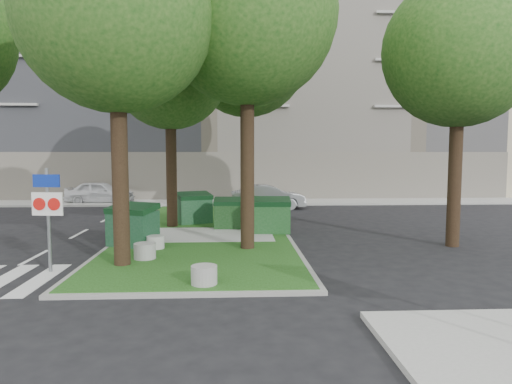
{
  "coord_description": "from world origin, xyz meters",
  "views": [
    {
      "loc": [
        1.56,
        -9.96,
        3.19
      ],
      "look_at": [
        2.23,
        3.64,
        2.0
      ],
      "focal_mm": 32.0,
      "sensor_mm": 36.0,
      "label": 1
    }
  ],
  "objects": [
    {
      "name": "ground",
      "position": [
        0.0,
        0.0,
        0.0
      ],
      "size": [
        120.0,
        120.0,
        0.0
      ],
      "primitive_type": "plane",
      "color": "black",
      "rests_on": "ground"
    },
    {
      "name": "median_island",
      "position": [
        0.5,
        8.0,
        0.06
      ],
      "size": [
        6.0,
        16.0,
        0.12
      ],
      "primitive_type": "cube",
      "color": "#1E4513",
      "rests_on": "ground"
    },
    {
      "name": "median_kerb",
      "position": [
        0.5,
        8.0,
        0.05
      ],
      "size": [
        6.3,
        16.3,
        0.1
      ],
      "primitive_type": "cube",
      "color": "gray",
      "rests_on": "ground"
    },
    {
      "name": "building_sidewalk",
      "position": [
        0.0,
        18.5,
        0.06
      ],
      "size": [
        42.0,
        3.0,
        0.12
      ],
      "primitive_type": "cube",
      "color": "#999993",
      "rests_on": "ground"
    },
    {
      "name": "zebra_crossing",
      "position": [
        -3.75,
        1.5,
        0.01
      ],
      "size": [
        5.0,
        3.0,
        0.01
      ],
      "primitive_type": "cube",
      "color": "silver",
      "rests_on": "ground"
    },
    {
      "name": "apartment_building",
      "position": [
        0.0,
        26.0,
        8.0
      ],
      "size": [
        41.0,
        12.0,
        16.0
      ],
      "primitive_type": "cube",
      "color": "tan",
      "rests_on": "ground"
    },
    {
      "name": "tree_median_mid",
      "position": [
        -0.91,
        9.06,
        6.98
      ],
      "size": [
        4.8,
        4.8,
        9.99
      ],
      "color": "black",
      "rests_on": "ground"
    },
    {
      "name": "tree_median_far",
      "position": [
        2.29,
        12.06,
        8.32
      ],
      "size": [
        5.8,
        5.8,
        11.93
      ],
      "color": "black",
      "rests_on": "ground"
    },
    {
      "name": "tree_street_right",
      "position": [
        9.09,
        5.06,
        6.98
      ],
      "size": [
        5.0,
        5.0,
        10.06
      ],
      "color": "black",
      "rests_on": "ground"
    },
    {
      "name": "dumpster_a",
      "position": [
        -1.77,
        5.1,
        0.79
      ],
      "size": [
        1.79,
        1.56,
        1.39
      ],
      "rotation": [
        0.0,
        0.0,
        -0.41
      ],
      "color": "#0E351C",
      "rests_on": "median_island"
    },
    {
      "name": "dumpster_b",
      "position": [
        -0.17,
        9.86,
        0.77
      ],
      "size": [
        1.73,
        1.49,
        1.35
      ],
      "rotation": [
        0.0,
        0.0,
        0.39
      ],
      "color": "#123D1E",
      "rests_on": "median_island"
    },
    {
      "name": "dumpster_c",
      "position": [
        1.43,
        8.43,
        0.71
      ],
      "size": [
        1.37,
        0.98,
        1.24
      ],
      "rotation": [
        0.0,
        0.0,
        -0.04
      ],
      "color": "#103510",
      "rests_on": "median_island"
    },
    {
      "name": "dumpster_d",
      "position": [
        3.0,
        7.33,
        0.77
      ],
      "size": [
        1.5,
        1.08,
        1.35
      ],
      "rotation": [
        0.0,
        0.0,
        -0.04
      ],
      "color": "#144218",
      "rests_on": "median_island"
    },
    {
      "name": "bollard_left",
      "position": [
        -1.01,
        3.16,
        0.34
      ],
      "size": [
        0.63,
        0.63,
        0.45
      ],
      "primitive_type": "cylinder",
      "color": "gray",
      "rests_on": "median_island"
    },
    {
      "name": "bollard_right",
      "position": [
        0.86,
        0.5,
        0.34
      ],
      "size": [
        0.61,
        0.61,
        0.44
      ],
      "primitive_type": "cylinder",
      "color": "gray",
      "rests_on": "median_island"
    },
    {
      "name": "bollard_mid",
      "position": [
        -0.95,
        4.56,
        0.32
      ],
      "size": [
        0.57,
        0.57,
        0.4
      ],
      "primitive_type": "cylinder",
      "color": "#A3A49E",
      "rests_on": "median_island"
    },
    {
      "name": "litter_bin",
      "position": [
        3.2,
        10.05,
        0.49
      ],
      "size": [
        0.42,
        0.42,
        0.74
      ],
      "primitive_type": "cylinder",
      "color": "yellow",
      "rests_on": "median_island"
    },
    {
      "name": "traffic_sign_pole",
      "position": [
        -3.34,
        2.24,
        1.78
      ],
      "size": [
        0.83,
        0.15,
        2.78
      ],
      "rotation": [
        0.0,
        0.0,
        -0.13
      ],
      "color": "slate",
      "rests_on": "ground"
    },
    {
      "name": "car_white",
      "position": [
        -6.72,
        18.65,
        0.71
      ],
      "size": [
        4.19,
        1.78,
        1.41
      ],
      "primitive_type": "imported",
      "rotation": [
        0.0,
        0.0,
        1.54
      ],
      "color": "white",
      "rests_on": "ground"
    },
    {
      "name": "car_silver",
      "position": [
        3.5,
        15.5,
        0.69
      ],
      "size": [
        4.23,
        1.68,
        1.37
      ],
      "primitive_type": "imported",
      "rotation": [
        0.0,
        0.0,
        1.63
      ],
      "color": "#909497",
      "rests_on": "ground"
    }
  ]
}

